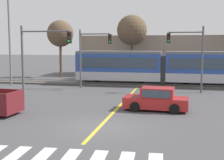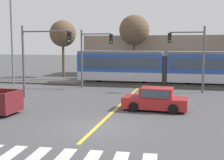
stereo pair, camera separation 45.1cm
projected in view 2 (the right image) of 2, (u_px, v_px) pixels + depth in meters
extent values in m
plane|color=#474749|center=(96.00, 127.00, 16.41)|extent=(200.00, 200.00, 0.00)
cube|color=#4C4742|center=(141.00, 84.00, 33.25)|extent=(120.00, 4.00, 0.18)
cube|color=#939399|center=(140.00, 84.00, 32.53)|extent=(120.00, 0.08, 0.10)
cube|color=#939399|center=(142.00, 82.00, 33.93)|extent=(120.00, 0.08, 0.10)
cube|color=#B7BAC1|center=(121.00, 75.00, 33.65)|extent=(9.00, 2.60, 0.90)
cube|color=#284C9E|center=(121.00, 62.00, 33.49)|extent=(9.00, 2.60, 1.90)
cube|color=#384756|center=(118.00, 63.00, 32.21)|extent=(8.28, 0.04, 1.04)
cube|color=slate|center=(121.00, 52.00, 33.36)|extent=(9.00, 2.39, 0.28)
cylinder|color=black|center=(143.00, 80.00, 33.14)|extent=(0.70, 0.20, 0.70)
cylinder|color=black|center=(99.00, 79.00, 34.26)|extent=(0.70, 0.20, 0.70)
cube|color=#B7BAC1|center=(213.00, 78.00, 31.51)|extent=(9.00, 2.60, 0.90)
cube|color=#284C9E|center=(213.00, 64.00, 31.34)|extent=(9.00, 2.60, 1.90)
cube|color=#384756|center=(214.00, 64.00, 30.06)|extent=(8.28, 0.04, 1.04)
cube|color=slate|center=(214.00, 53.00, 31.22)|extent=(9.00, 2.39, 0.28)
cylinder|color=black|center=(187.00, 81.00, 32.12)|extent=(0.70, 0.20, 0.70)
cube|color=#2D2D2D|center=(165.00, 70.00, 32.50)|extent=(0.50, 2.34, 2.80)
cube|color=silver|center=(6.00, 158.00, 12.04)|extent=(0.73, 2.83, 0.01)
cube|color=silver|center=(33.00, 159.00, 11.86)|extent=(0.73, 2.83, 0.01)
cube|color=gold|center=(120.00, 105.00, 22.47)|extent=(0.20, 18.31, 0.01)
cube|color=#B22323|center=(155.00, 103.00, 20.55)|extent=(4.28, 1.92, 0.72)
cube|color=#B22323|center=(157.00, 92.00, 20.44)|extent=(2.18, 1.63, 0.64)
cube|color=#384756|center=(142.00, 92.00, 20.72)|extent=(0.17, 1.43, 0.52)
cube|color=#384756|center=(155.00, 94.00, 19.70)|extent=(1.78, 0.13, 0.48)
cylinder|color=black|center=(134.00, 107.00, 20.11)|extent=(0.65, 0.25, 0.64)
cylinder|color=black|center=(139.00, 102.00, 21.73)|extent=(0.65, 0.25, 0.64)
cylinder|color=black|center=(173.00, 109.00, 19.41)|extent=(0.65, 0.25, 0.64)
cylinder|color=black|center=(175.00, 104.00, 21.04)|extent=(0.65, 0.25, 0.64)
cube|color=maroon|center=(3.00, 91.00, 20.23)|extent=(2.70, 0.24, 0.36)
cube|color=maroon|center=(14.00, 94.00, 18.97)|extent=(0.21, 1.96, 0.36)
cylinder|color=black|center=(8.00, 105.00, 20.30)|extent=(0.81, 0.32, 0.80)
cylinder|color=#515459|center=(204.00, 60.00, 27.60)|extent=(0.18, 0.18, 5.92)
cylinder|color=#515459|center=(187.00, 32.00, 27.65)|extent=(3.00, 0.12, 0.12)
cube|color=black|center=(170.00, 38.00, 28.05)|extent=(0.32, 0.28, 0.90)
sphere|color=#360605|center=(170.00, 35.00, 27.88)|extent=(0.18, 0.18, 0.18)
sphere|color=#3A2706|center=(170.00, 38.00, 27.91)|extent=(0.18, 0.18, 0.18)
sphere|color=green|center=(170.00, 41.00, 27.94)|extent=(0.18, 0.18, 0.18)
cylinder|color=#515459|center=(23.00, 62.00, 25.24)|extent=(0.18, 0.18, 5.82)
cylinder|color=#515459|center=(45.00, 31.00, 24.50)|extent=(4.00, 0.12, 0.12)
cube|color=black|center=(70.00, 38.00, 24.11)|extent=(0.32, 0.28, 0.90)
sphere|color=#360605|center=(69.00, 34.00, 23.93)|extent=(0.18, 0.18, 0.18)
sphere|color=#3A2706|center=(69.00, 38.00, 23.97)|extent=(0.18, 0.18, 0.18)
sphere|color=green|center=(69.00, 41.00, 24.00)|extent=(0.18, 0.18, 0.18)
cylinder|color=#515459|center=(82.00, 59.00, 30.83)|extent=(0.18, 0.18, 5.75)
cylinder|color=#515459|center=(96.00, 34.00, 30.21)|extent=(3.00, 0.12, 0.12)
cube|color=black|center=(111.00, 39.00, 29.92)|extent=(0.32, 0.28, 0.90)
sphere|color=#360605|center=(111.00, 36.00, 29.75)|extent=(0.18, 0.18, 0.18)
sphere|color=#3A2706|center=(111.00, 39.00, 29.78)|extent=(0.18, 0.18, 0.18)
sphere|color=green|center=(111.00, 42.00, 29.81)|extent=(0.18, 0.18, 0.18)
cylinder|color=slate|center=(12.00, 40.00, 33.15)|extent=(0.20, 0.20, 9.46)
cylinder|color=brown|center=(63.00, 58.00, 40.83)|extent=(0.32, 0.32, 5.01)
sphere|color=brown|center=(63.00, 34.00, 40.46)|extent=(3.43, 3.43, 3.43)
cylinder|color=brown|center=(134.00, 58.00, 39.01)|extent=(0.32, 0.32, 5.32)
sphere|color=brown|center=(134.00, 30.00, 38.62)|extent=(3.75, 3.75, 3.75)
cube|color=gray|center=(155.00, 56.00, 43.52)|extent=(18.78, 6.00, 5.48)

